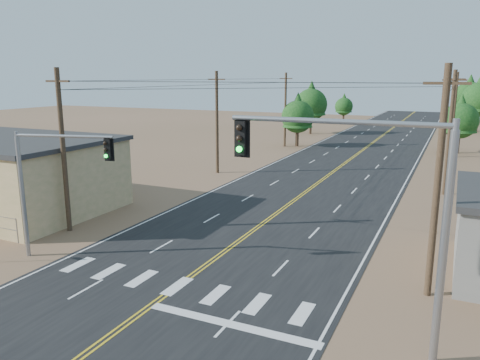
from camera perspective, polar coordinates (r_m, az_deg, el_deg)
The scene contains 15 objects.
road at distance 41.50m, azimuth 8.88°, elevation -0.82°, with size 15.00×200.00×0.02m, color black.
utility_pole_left_near at distance 30.31m, azimuth -20.75°, elevation 3.45°, with size 1.80×0.30×10.00m.
utility_pole_left_mid at distance 46.41m, azimuth -2.82°, elevation 7.11°, with size 1.80×0.30×10.00m.
utility_pole_left_far at distance 64.72m, azimuth 5.55°, elevation 8.60°, with size 1.80×0.30×10.00m.
utility_pole_right_near at distance 21.32m, azimuth 22.95°, elevation -0.27°, with size 1.80×0.30×10.00m.
utility_pole_right_mid at distance 41.10m, azimuth 24.18°, elevation 5.34°, with size 1.80×0.30×10.00m.
utility_pole_right_far at distance 61.02m, azimuth 24.62°, elevation 7.30°, with size 1.80×0.30×10.00m.
signal_mast_left at distance 26.00m, azimuth -22.47°, elevation 0.62°, with size 5.22×1.56×6.74m.
signal_mast_right at distance 16.18m, azimuth 16.19°, elevation -1.75°, with size 7.59×0.53×8.22m.
tree_left_near at distance 65.12m, azimuth 7.06°, elevation 8.06°, with size 4.45×4.45×7.41m.
tree_left_mid at distance 79.96m, azimuth 8.68°, elevation 9.46°, with size 5.32×5.32×8.86m.
tree_left_far at distance 100.74m, azimuth 12.56°, elevation 8.96°, with size 3.68×3.68×6.13m.
tree_right_near at distance 64.80m, azimuth 25.28°, elevation 6.95°, with size 4.45×4.45×7.41m.
tree_right_mid at distance 92.28m, azimuth 27.18°, elevation 9.08°, with size 6.00×6.00×10.01m.
tree_right_far at distance 104.77m, azimuth 26.18°, elevation 9.42°, with size 6.00×6.00×10.00m.
Camera 1 is at (11.06, -8.87, 9.47)m, focal length 35.00 mm.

